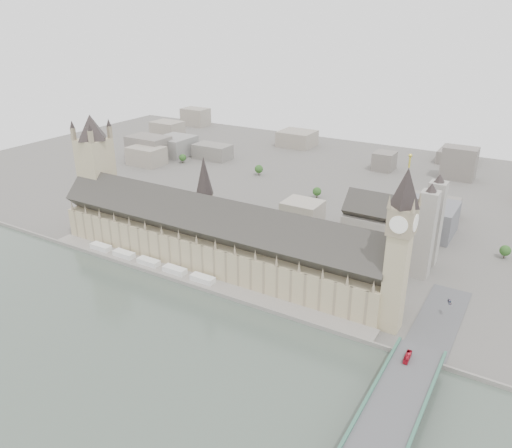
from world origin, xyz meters
The scene contains 14 objects.
ground centered at (0.00, 0.00, 0.00)m, with size 900.00×900.00×0.00m, color #595651.
embankment_wall centered at (0.00, -15.00, 1.50)m, with size 600.00×1.50×3.00m, color gray.
river_terrace centered at (0.00, -7.50, 1.00)m, with size 270.00×15.00×2.00m, color gray.
terrace_tents centered at (-40.00, -7.00, 4.00)m, with size 118.00×7.00×4.00m.
palace_of_westminster centered at (0.00, 19.70, 22.71)m, with size 265.00×40.73×55.44m.
elizabeth_tower centered at (138.00, 8.00, 58.09)m, with size 17.00×17.00×107.50m.
victoria_tower centered at (-122.00, 26.00, 55.20)m, with size 30.00×30.00×100.00m.
central_tower centered at (-10.00, 26.00, 57.92)m, with size 13.00×13.00×48.00m.
westminster_bridge centered at (162.00, -87.50, 5.12)m, with size 25.00×325.00×10.25m, color #474749.
westminster_abbey centered at (110.92, 95.00, 25.08)m, with size 68.00×36.00×64.00m.
city_skyline_inland centered at (0.00, 245.00, 19.00)m, with size 720.00×360.00×38.00m, color gray, non-canonical shape.
park_trees centered at (-10.00, 60.00, 7.50)m, with size 110.00×30.00×15.00m, color #264F1C, non-canonical shape.
red_bus_north centered at (158.04, -30.13, 11.71)m, with size 2.46×10.51×2.93m, color #B21425.
car_approach centered at (165.57, 37.82, 10.98)m, with size 2.04×5.03×1.46m, color gray.
Camera 1 is at (198.60, -249.73, 174.80)m, focal length 35.00 mm.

